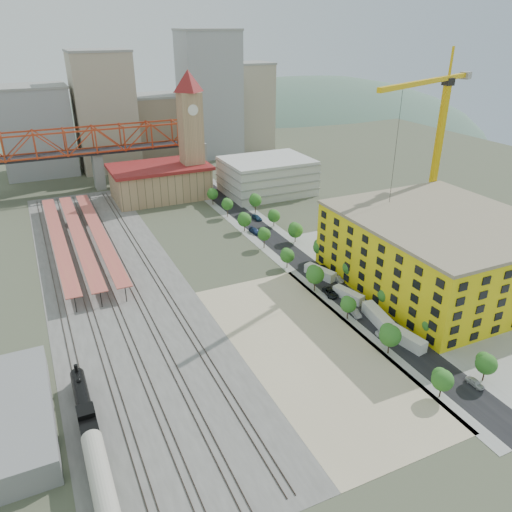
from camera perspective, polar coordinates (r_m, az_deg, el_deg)
name	(u,v)px	position (r m, az deg, el deg)	size (l,w,h in m)	color
ground	(261,282)	(134.31, 0.62, -3.03)	(400.00, 400.00, 0.00)	#474C38
ballast_strip	(113,281)	(140.25, -15.99, -2.78)	(36.00, 165.00, 0.06)	#605E59
dirt_lot	(308,349)	(109.12, 5.96, -10.50)	(28.00, 67.00, 0.06)	tan
street_asphalt	(287,251)	(152.85, 3.60, 0.58)	(12.00, 170.00, 0.06)	black
sidewalk_west	(271,254)	(150.51, 1.76, 0.21)	(3.00, 170.00, 0.04)	gray
sidewalk_east	(303,248)	(155.36, 5.38, 0.93)	(3.00, 170.00, 0.04)	gray
construction_pad	(443,281)	(144.29, 20.59, -2.66)	(50.00, 90.00, 0.06)	gray
rail_tracks	(107,282)	(140.01, -16.71, -2.88)	(26.56, 160.00, 0.18)	#382B23
platform_canopies	(79,235)	(163.23, -19.61, 2.26)	(16.00, 80.00, 4.12)	#B44745
station_hall	(160,181)	(202.42, -10.87, 8.39)	(38.00, 24.00, 13.10)	tan
clock_tower	(190,123)	(198.97, -7.52, 14.86)	(12.00, 12.00, 52.00)	tan
parking_garage	(267,176)	(205.04, 1.26, 9.14)	(34.00, 26.00, 14.00)	silver
truss_bridge	(95,143)	(217.94, -17.94, 12.14)	(94.00, 9.60, 25.60)	gray
construction_building	(440,251)	(138.38, 20.28, 0.53)	(44.60, 50.60, 18.80)	#FDF315
street_trees	(304,264)	(145.02, 5.47, -0.91)	(15.40, 124.40, 8.00)	#2A7021
skyline	(150,114)	(259.09, -12.03, 15.57)	(133.00, 46.00, 60.00)	#9EA0A3
distant_hills	(172,220)	(405.26, -9.62, 4.08)	(647.00, 264.00, 227.00)	#4C6B59
locomotive	(84,407)	(96.40, -19.03, -15.99)	(2.91, 22.45, 5.61)	black
coach	(102,488)	(81.43, -17.14, -24.02)	(3.22, 18.71, 5.87)	#23351D
tower_crane	(436,128)	(159.27, 19.89, 13.59)	(50.31, 22.81, 57.49)	#E8B40F
site_trailer_a	(405,338)	(114.08, 16.65, -9.00)	(2.62, 9.97, 2.73)	silver
site_trailer_b	(377,317)	(120.02, 13.70, -6.74)	(2.74, 10.43, 2.85)	silver
site_trailer_c	(348,295)	(128.01, 10.51, -4.40)	(2.28, 8.66, 2.37)	silver
site_trailer_d	(320,273)	(137.75, 7.33, -1.88)	(2.50, 9.50, 2.60)	silver
car_0	(384,336)	(114.71, 14.39, -8.87)	(1.70, 4.23, 1.44)	silver
car_1	(355,313)	(121.71, 11.26, -6.39)	(1.52, 4.37, 1.44)	gray
car_2	(330,293)	(129.23, 8.50, -4.16)	(2.54, 5.50, 1.53)	black
car_3	(255,231)	(165.41, -0.14, 2.88)	(2.17, 5.35, 1.55)	navy
car_4	(475,383)	(107.32, 23.74, -13.12)	(1.55, 3.85, 1.31)	silver
car_5	(338,279)	(136.35, 9.34, -2.62)	(1.43, 4.09, 1.35)	gray
car_6	(325,269)	(141.14, 7.88, -1.51)	(2.21, 4.80, 1.33)	black
car_7	(257,218)	(177.15, 0.11, 4.40)	(2.01, 4.93, 1.43)	navy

